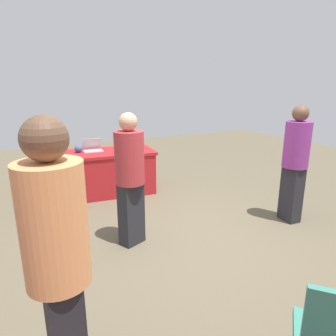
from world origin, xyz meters
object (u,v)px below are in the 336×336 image
Objects in this scene: scissors_red at (136,150)px; person_attendee_standing at (58,260)px; person_presenter at (130,174)px; person_organiser at (295,159)px; laptop_silver at (93,149)px; yarn_ball at (78,149)px; table_foreground at (107,172)px.

person_attendee_standing is at bearing -88.87° from scissors_red.
person_organiser is (-2.23, 0.44, 0.02)m from person_presenter.
laptop_silver is (2.16, -2.46, -0.10)m from person_organiser.
scissors_red is at bearing 40.64° from person_organiser.
person_presenter is 12.18× the size of yarn_ball.
scissors_red is at bearing 160.25° from yarn_ball.
laptop_silver is at bearing 46.98° from person_organiser.
person_attendee_standing is at bearing 77.15° from yarn_ball.
person_attendee_standing reaches higher than person_organiser.
person_attendee_standing is 3.75m from scissors_red.
yarn_ball is at bearing 5.55° from laptop_silver.
person_attendee_standing reaches higher than table_foreground.
table_foreground is at bearing 149.86° from laptop_silver.
yarn_ball is (0.18, -2.02, -0.05)m from person_presenter.
table_foreground is at bearing -119.08° from person_presenter.
person_presenter is at bearing -34.96° from person_attendee_standing.
scissors_red is (-0.92, 0.33, -0.06)m from yarn_ball.
table_foreground is 5.04× the size of laptop_silver.
person_attendee_standing is 3.73m from yarn_ball.
person_attendee_standing is 5.11× the size of laptop_silver.
laptop_silver is at bearing -34.78° from table_foreground.
table_foreground is 0.64m from scissors_red.
person_presenter is 0.91× the size of person_attendee_standing.
scissors_red is (-0.47, 0.19, 0.38)m from table_foreground.
laptop_silver is (-1.07, -3.64, -0.17)m from person_attendee_standing.
person_presenter is 2.02m from laptop_silver.
laptop_silver reaches higher than table_foreground.
table_foreground is at bearing -173.25° from scissors_red.
table_foreground is 9.50× the size of scissors_red.
person_attendee_standing reaches higher than yarn_ball.
person_organiser is at bearing -25.94° from scissors_red.
scissors_red is (-1.75, -3.31, -0.21)m from person_attendee_standing.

